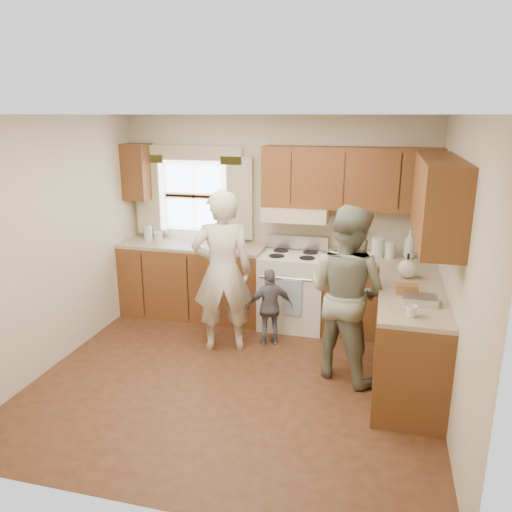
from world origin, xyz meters
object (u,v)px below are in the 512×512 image
(stove, at_px, (293,289))
(woman_right, at_px, (346,293))
(woman_left, at_px, (222,272))
(child, at_px, (270,307))

(stove, distance_m, woman_right, 1.34)
(woman_left, bearing_deg, child, -172.73)
(woman_left, relative_size, child, 2.02)
(woman_left, bearing_deg, stove, -146.29)
(woman_left, height_order, woman_right, woman_left)
(woman_right, bearing_deg, woman_left, 17.10)
(woman_right, bearing_deg, stove, -28.90)
(stove, bearing_deg, woman_right, -56.85)
(woman_left, distance_m, woman_right, 1.35)
(stove, xyz_separation_m, woman_left, (-0.62, -0.82, 0.42))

